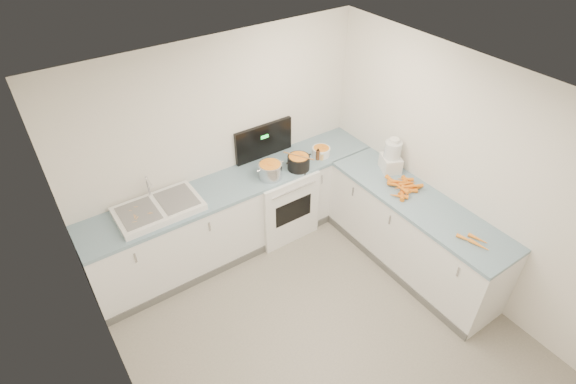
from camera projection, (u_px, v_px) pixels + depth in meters
floor at (325, 341)px, 4.49m from camera, size 3.50×4.00×0.00m
ceiling at (345, 118)px, 2.96m from camera, size 3.50×4.00×0.00m
wall_back at (221, 147)px, 5.03m from camera, size 3.50×0.00×2.50m
wall_left at (125, 360)px, 2.95m from camera, size 0.00×4.00×2.50m
wall_right at (469, 182)px, 4.51m from camera, size 0.00×4.00×2.50m
counter_back at (239, 214)px, 5.31m from camera, size 3.50×0.62×0.94m
counter_right at (412, 233)px, 5.05m from camera, size 0.62×2.20×0.94m
stove at (278, 198)px, 5.55m from camera, size 0.76×0.65×1.36m
sink at (159, 208)px, 4.60m from camera, size 0.86×0.52×0.31m
steel_pot at (270, 171)px, 5.05m from camera, size 0.29×0.29×0.20m
black_pot at (299, 163)px, 5.19m from camera, size 0.34×0.34×0.19m
wooden_spoon at (299, 156)px, 5.13m from camera, size 0.21×0.34×0.02m
mixing_bowl at (321, 152)px, 5.43m from camera, size 0.27×0.27×0.10m
extract_bottle at (318, 155)px, 5.35m from camera, size 0.05×0.05×0.12m
spice_jar at (322, 156)px, 5.36m from camera, size 0.05×0.05×0.09m
food_processor at (392, 157)px, 5.11m from camera, size 0.29×0.31×0.42m
carrot_pile at (403, 187)px, 4.90m from camera, size 0.43×0.41×0.09m
peeled_carrots at (474, 241)px, 4.25m from camera, size 0.19×0.31×0.04m
peelings at (138, 214)px, 4.48m from camera, size 0.22×0.24×0.01m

